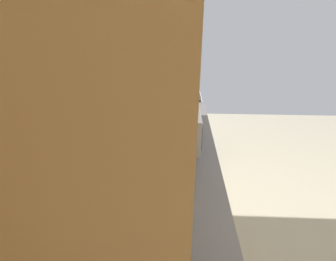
# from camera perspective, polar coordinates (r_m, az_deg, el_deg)

# --- Properties ---
(ground_plane) EXTENTS (6.88, 6.88, 0.00)m
(ground_plane) POSITION_cam_1_polar(r_m,az_deg,el_deg) (3.02, 26.04, -21.01)
(ground_plane) COLOR gray
(wall_back) EXTENTS (4.42, 0.12, 2.68)m
(wall_back) POSITION_cam_1_polar(r_m,az_deg,el_deg) (2.06, -7.66, 4.56)
(wall_back) COLOR #EABD78
(wall_back) RESTS_ON ground_plane
(counter_run) EXTENTS (3.60, 0.65, 0.92)m
(counter_run) POSITION_cam_1_polar(r_m,az_deg,el_deg) (2.22, 2.18, -20.74)
(counter_run) COLOR beige
(counter_run) RESTS_ON ground_plane
(upper_cabinets) EXTENTS (2.59, 0.32, 0.66)m
(upper_cabinets) POSITION_cam_1_polar(r_m,az_deg,el_deg) (1.57, -2.63, 17.37)
(upper_cabinets) COLOR beige
(oven_range) EXTENTS (0.65, 0.62, 1.10)m
(oven_range) POSITION_cam_1_polar(r_m,az_deg,el_deg) (4.00, 2.45, 1.65)
(oven_range) COLOR #B7BABF
(oven_range) RESTS_ON ground_plane
(microwave) EXTENTS (0.52, 0.40, 0.32)m
(microwave) POSITION_cam_1_polar(r_m,az_deg,el_deg) (2.35, 2.14, 0.59)
(microwave) COLOR #B7BABF
(microwave) RESTS_ON counter_run
(kettle) EXTENTS (0.17, 0.12, 0.17)m
(kettle) POSITION_cam_1_polar(r_m,az_deg,el_deg) (3.24, 4.48, 5.80)
(kettle) COLOR #B7BABF
(kettle) RESTS_ON counter_run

